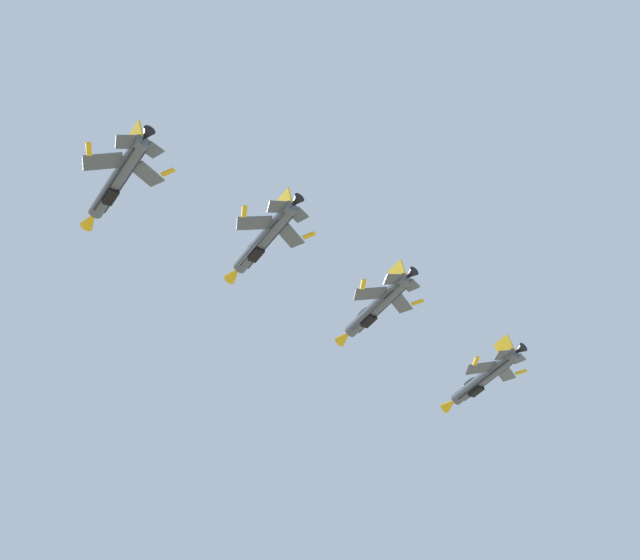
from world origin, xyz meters
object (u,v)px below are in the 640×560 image
object	(u,v)px
fighter_jet_left_wing	(263,239)
fighter_jet_left_outer	(483,378)
fighter_jet_right_wing	(376,307)
fighter_jet_lead	(117,180)

from	to	relation	value
fighter_jet_left_wing	fighter_jet_left_outer	bearing A→B (deg)	2.30
fighter_jet_left_wing	fighter_jet_right_wing	distance (m)	18.01
fighter_jet_left_outer	fighter_jet_left_wing	bearing A→B (deg)	-177.70
fighter_jet_lead	fighter_jet_right_wing	distance (m)	37.06
fighter_jet_lead	fighter_jet_left_wing	size ratio (longest dim) A/B	1.00
fighter_jet_left_wing	fighter_jet_right_wing	xyz separation A→B (m)	(8.45, 15.90, -0.56)
fighter_jet_lead	fighter_jet_right_wing	size ratio (longest dim) A/B	1.00
fighter_jet_lead	fighter_jet_left_wing	world-z (taller)	fighter_jet_left_wing
fighter_jet_left_outer	fighter_jet_right_wing	bearing A→B (deg)	-177.80
fighter_jet_left_wing	fighter_jet_right_wing	world-z (taller)	fighter_jet_left_wing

